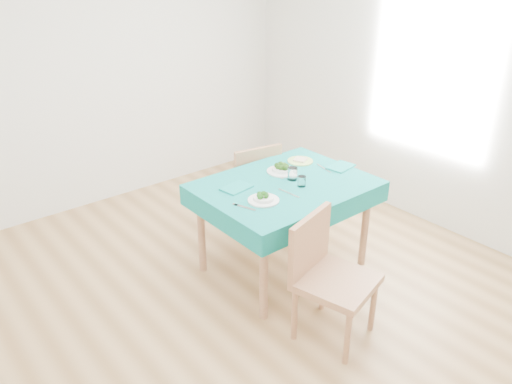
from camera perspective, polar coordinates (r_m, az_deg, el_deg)
room_shell at (r=3.26m, az=0.00°, el=7.90°), size 4.02×4.52×2.73m
table at (r=3.98m, az=3.23°, el=-3.96°), size 1.28×0.97×0.76m
chair_near at (r=3.22m, az=9.39°, el=-7.92°), size 0.58×0.61×1.16m
chair_far at (r=4.51m, az=-1.00°, el=2.41°), size 0.53×0.56×1.12m
bowl_near at (r=3.51m, az=0.87°, el=-0.54°), size 0.22×0.22×0.07m
bowl_far at (r=3.99m, az=2.99°, el=2.79°), size 0.24×0.24×0.07m
fork_near at (r=3.44m, az=-1.27°, el=-1.77°), size 0.08×0.17×0.00m
knife_near at (r=3.65m, az=3.76°, el=-0.13°), size 0.03×0.21×0.00m
fork_far at (r=3.94m, az=2.66°, el=1.96°), size 0.08×0.16×0.00m
knife_far at (r=4.10m, az=7.75°, el=2.71°), size 0.06×0.20×0.00m
napkin_near at (r=3.71m, az=-2.25°, el=0.49°), size 0.24×0.18×0.01m
napkin_far at (r=4.14m, az=9.67°, el=2.87°), size 0.24×0.19×0.01m
tumbler_center at (r=3.85m, az=4.20°, el=2.10°), size 0.08×0.08×0.10m
tumbler_side at (r=3.75m, az=5.26°, el=1.24°), size 0.06×0.06×0.08m
side_plate at (r=4.22m, az=5.08°, el=3.55°), size 0.21×0.21×0.01m
bread_slice at (r=4.21m, az=5.09°, el=3.71°), size 0.13×0.13×0.01m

